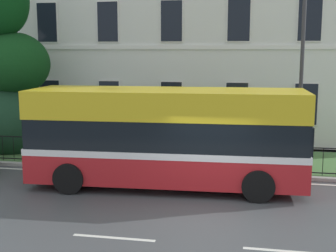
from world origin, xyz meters
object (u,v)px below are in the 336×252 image
at_px(georgian_townhouse, 214,3).
at_px(single_decker_bus, 167,136).
at_px(evergreen_tree, 13,90).
at_px(street_lamp_post, 302,61).
at_px(litter_bin, 217,153).

distance_m(georgian_townhouse, single_decker_bus, 11.80).
xyz_separation_m(georgian_townhouse, evergreen_tree, (-8.00, -6.60, -4.14)).
bearing_deg(single_decker_bus, street_lamp_post, 30.96).
bearing_deg(georgian_townhouse, single_decker_bus, -92.59).
bearing_deg(georgian_townhouse, evergreen_tree, -140.46).
bearing_deg(litter_bin, evergreen_tree, 169.06).
bearing_deg(street_lamp_post, single_decker_bus, -146.48).
bearing_deg(evergreen_tree, litter_bin, -10.94).
bearing_deg(street_lamp_post, evergreen_tree, 174.54).
distance_m(evergreen_tree, street_lamp_post, 11.97).
relative_size(georgian_townhouse, evergreen_tree, 2.17).
distance_m(single_decker_bus, litter_bin, 2.85).
height_order(georgian_townhouse, single_decker_bus, georgian_townhouse).
xyz_separation_m(georgian_townhouse, street_lamp_post, (3.85, -7.74, -2.83)).
bearing_deg(single_decker_bus, litter_bin, 55.41).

